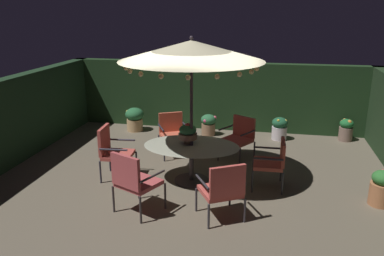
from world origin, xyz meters
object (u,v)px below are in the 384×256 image
(patio_chair_southeast, at_px, (239,135))
(patio_chair_south, at_px, (173,131))
(patio_chair_southwest, at_px, (113,149))
(patio_chair_north, at_px, (134,179))
(centerpiece_planter, at_px, (188,132))
(patio_chair_northeast, at_px, (223,188))
(potted_plant_back_center, at_px, (346,129))
(potted_plant_left_far, at_px, (208,124))
(potted_plant_front_corner, at_px, (135,118))
(potted_plant_right_near, at_px, (280,128))
(potted_plant_back_left, at_px, (382,188))
(patio_chair_east, at_px, (273,160))
(patio_umbrella, at_px, (191,51))
(patio_dining_table, at_px, (191,152))

(patio_chair_southeast, height_order, patio_chair_south, patio_chair_southeast)
(patio_chair_southwest, bearing_deg, patio_chair_north, -55.32)
(centerpiece_planter, xyz_separation_m, patio_chair_northeast, (0.86, -1.42, -0.41))
(patio_chair_north, bearing_deg, potted_plant_back_center, 48.69)
(patio_chair_north, bearing_deg, potted_plant_left_far, 83.06)
(potted_plant_front_corner, distance_m, potted_plant_right_near, 3.88)
(centerpiece_planter, distance_m, potted_plant_back_left, 3.53)
(patio_chair_northeast, xyz_separation_m, patio_chair_east, (0.77, 1.38, -0.01))
(patio_chair_east, distance_m, patio_chair_southwest, 3.09)
(potted_plant_left_far, bearing_deg, potted_plant_back_center, 3.67)
(patio_chair_northeast, relative_size, patio_chair_southwest, 0.95)
(centerpiece_planter, xyz_separation_m, potted_plant_back_center, (3.44, 3.09, -0.67))
(patio_umbrella, distance_m, patio_chair_northeast, 2.49)
(patio_chair_northeast, distance_m, potted_plant_front_corner, 5.19)
(patio_umbrella, distance_m, centerpiece_planter, 1.55)
(potted_plant_back_left, distance_m, potted_plant_back_center, 3.47)
(potted_plant_back_center, relative_size, potted_plant_right_near, 0.97)
(patio_dining_table, relative_size, patio_chair_southwest, 1.76)
(patio_chair_south, distance_m, potted_plant_right_near, 2.89)
(potted_plant_back_center, bearing_deg, potted_plant_right_near, -171.72)
(potted_plant_left_far, xyz_separation_m, potted_plant_back_center, (3.49, 0.22, -0.00))
(potted_plant_left_far, relative_size, potted_plant_right_near, 0.96)
(patio_dining_table, xyz_separation_m, patio_chair_southeast, (0.81, 1.31, -0.03))
(patio_umbrella, height_order, potted_plant_front_corner, patio_umbrella)
(patio_chair_southeast, height_order, potted_plant_back_center, patio_chair_southeast)
(patio_dining_table, height_order, patio_umbrella, patio_umbrella)
(potted_plant_left_far, bearing_deg, potted_plant_front_corner, -179.56)
(patio_chair_south, height_order, potted_plant_back_left, patio_chair_south)
(potted_plant_left_far, distance_m, potted_plant_back_center, 3.50)
(patio_chair_south, relative_size, potted_plant_front_corner, 1.48)
(patio_dining_table, xyz_separation_m, potted_plant_back_left, (3.36, -0.31, -0.28))
(potted_plant_back_center, height_order, potted_plant_right_near, potted_plant_right_near)
(centerpiece_planter, xyz_separation_m, patio_chair_east, (1.62, -0.04, -0.42))
(patio_chair_north, xyz_separation_m, potted_plant_back_left, (4.02, 1.10, -0.29))
(patio_dining_table, relative_size, patio_chair_northeast, 1.86)
(patio_chair_southeast, bearing_deg, patio_chair_southwest, -148.52)
(patio_chair_southwest, bearing_deg, centerpiece_planter, 8.06)
(centerpiece_planter, height_order, patio_chair_east, centerpiece_planter)
(patio_chair_southeast, bearing_deg, potted_plant_back_left, -32.38)
(potted_plant_back_left, bearing_deg, potted_plant_right_near, 117.11)
(patio_chair_south, bearing_deg, potted_plant_left_far, 69.71)
(patio_chair_northeast, bearing_deg, patio_chair_north, -177.52)
(potted_plant_left_far, bearing_deg, patio_umbrella, -87.41)
(potted_plant_right_near, bearing_deg, patio_chair_southwest, -136.79)
(patio_chair_south, height_order, potted_plant_front_corner, patio_chair_south)
(patio_chair_southwest, xyz_separation_m, potted_plant_front_corner, (-0.63, 3.06, -0.25))
(patio_chair_north, distance_m, potted_plant_left_far, 4.39)
(centerpiece_planter, height_order, patio_chair_southwest, centerpiece_planter)
(patio_chair_southeast, relative_size, potted_plant_back_center, 1.69)
(centerpiece_planter, distance_m, patio_chair_southwest, 1.52)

